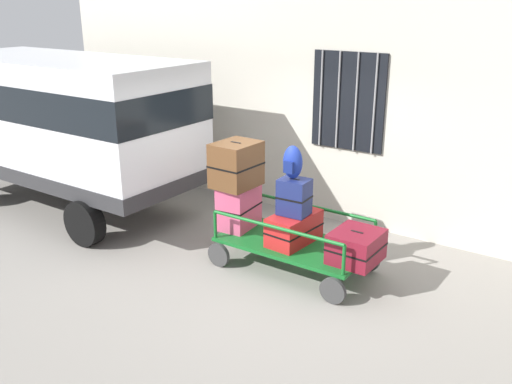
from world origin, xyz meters
TOP-DOWN VIEW (x-y plane):
  - ground_plane at (0.00, 0.00)m, footprint 40.00×40.00m
  - building_wall at (0.00, 2.26)m, footprint 12.00×0.38m
  - van at (-4.19, 0.09)m, footprint 4.91×2.12m
  - luggage_cart at (0.31, 0.19)m, footprint 2.08×1.10m
  - cart_railing at (0.31, 0.19)m, footprint 1.98×0.96m
  - suitcase_left_bottom at (-0.62, 0.23)m, footprint 0.48×0.67m
  - suitcase_left_middle at (-0.62, 0.18)m, footprint 0.55×0.67m
  - suitcase_midleft_bottom at (0.31, 0.21)m, footprint 0.50×0.83m
  - suitcase_midleft_middle at (0.31, 0.19)m, footprint 0.41×0.34m
  - suitcase_center_bottom at (1.24, 0.16)m, footprint 0.58×0.66m
  - backpack at (0.28, 0.18)m, footprint 0.27×0.22m

SIDE VIEW (x-z plane):
  - ground_plane at x=0.00m, z-range 0.00..0.00m
  - luggage_cart at x=0.31m, z-range 0.13..0.51m
  - suitcase_center_bottom at x=1.24m, z-range 0.38..0.78m
  - suitcase_midleft_bottom at x=0.31m, z-range 0.38..0.79m
  - suitcase_left_bottom at x=-0.62m, z-range 0.38..1.01m
  - cart_railing at x=0.31m, z-range 0.51..0.91m
  - suitcase_midleft_middle at x=0.31m, z-range 0.79..1.28m
  - suitcase_left_middle at x=-0.62m, z-range 1.01..1.64m
  - backpack at x=0.28m, z-range 1.29..1.73m
  - van at x=-4.19m, z-range 0.31..2.89m
  - building_wall at x=0.00m, z-range 0.00..5.00m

